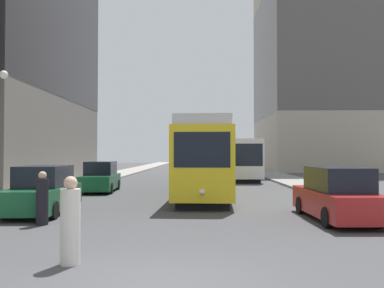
{
  "coord_description": "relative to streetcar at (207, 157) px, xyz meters",
  "views": [
    {
      "loc": [
        0.63,
        -7.15,
        2.28
      ],
      "look_at": [
        0.31,
        10.36,
        2.7
      ],
      "focal_mm": 38.49,
      "sensor_mm": 36.0,
      "label": 1
    }
  ],
  "objects": [
    {
      "name": "pedestrian_crossing_near",
      "position": [
        -3.07,
        -14.17,
        -1.26
      ],
      "size": [
        0.41,
        0.41,
        1.82
      ],
      "rotation": [
        0.0,
        0.0,
        1.77
      ],
      "color": "beige",
      "rests_on": "ground"
    },
    {
      "name": "ground_plane",
      "position": [
        -1.02,
        -15.5,
        -2.1
      ],
      "size": [
        200.0,
        200.0,
        0.0
      ],
      "primitive_type": "plane",
      "color": "#424244"
    },
    {
      "name": "parked_car_left_near",
      "position": [
        -6.38,
        -6.95,
        -1.26
      ],
      "size": [
        2.04,
        4.71,
        1.82
      ],
      "rotation": [
        0.0,
        0.0,
        0.04
      ],
      "color": "black",
      "rests_on": "ground"
    },
    {
      "name": "sidewalk_right",
      "position": [
        7.29,
        24.5,
        -2.03
      ],
      "size": [
        3.3,
        120.0,
        0.15
      ],
      "primitive_type": "cube",
      "color": "gray",
      "rests_on": "ground"
    },
    {
      "name": "transit_bus",
      "position": [
        3.1,
        14.32,
        -0.15
      ],
      "size": [
        2.87,
        11.74,
        3.45
      ],
      "rotation": [
        0.0,
        0.0,
        0.02
      ],
      "color": "black",
      "rests_on": "ground"
    },
    {
      "name": "building_right_corner",
      "position": [
        16.21,
        37.11,
        13.61
      ],
      "size": [
        15.14,
        21.73,
        30.48
      ],
      "color": "#B2A893",
      "rests_on": "ground"
    },
    {
      "name": "pedestrian_crossing_far",
      "position": [
        -5.45,
        -9.49,
        -1.3
      ],
      "size": [
        0.38,
        0.38,
        1.72
      ],
      "rotation": [
        0.0,
        0.0,
        2.03
      ],
      "color": "black",
      "rests_on": "ground"
    },
    {
      "name": "parked_car_left_mid",
      "position": [
        -6.38,
        2.12,
        -1.26
      ],
      "size": [
        2.08,
        4.73,
        1.82
      ],
      "rotation": [
        0.0,
        0.0,
        0.06
      ],
      "color": "black",
      "rests_on": "ground"
    },
    {
      "name": "sidewalk_left",
      "position": [
        -9.33,
        24.5,
        -2.03
      ],
      "size": [
        3.3,
        120.0,
        0.15
      ],
      "primitive_type": "cube",
      "color": "gray",
      "rests_on": "ground"
    },
    {
      "name": "streetcar",
      "position": [
        0.0,
        0.0,
        0.0
      ],
      "size": [
        3.2,
        13.46,
        3.89
      ],
      "rotation": [
        0.0,
        0.0,
        -0.05
      ],
      "color": "black",
      "rests_on": "ground"
    },
    {
      "name": "parked_car_right_far",
      "position": [
        4.33,
        -8.38,
        -1.26
      ],
      "size": [
        1.99,
        4.9,
        1.82
      ],
      "rotation": [
        0.0,
        0.0,
        3.17
      ],
      "color": "black",
      "rests_on": "ground"
    }
  ]
}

